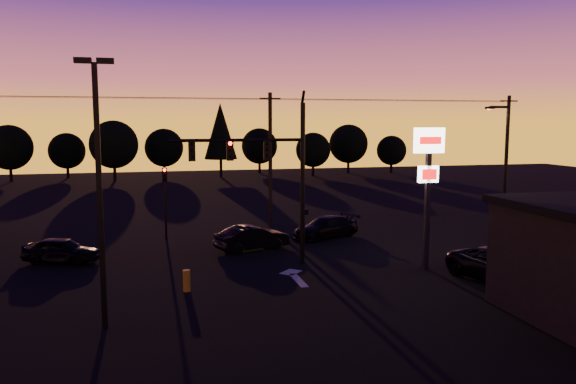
% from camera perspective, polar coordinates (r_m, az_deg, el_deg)
% --- Properties ---
extents(ground, '(120.00, 120.00, 0.00)m').
position_cam_1_polar(ground, '(24.44, 0.54, -9.67)').
color(ground, black).
rests_on(ground, ground).
extents(lane_arrow, '(1.20, 3.10, 0.01)m').
position_cam_1_polar(lane_arrow, '(26.10, 0.69, -8.55)').
color(lane_arrow, beige).
rests_on(lane_arrow, ground).
extents(traffic_signal_mast, '(6.79, 0.52, 8.58)m').
position_cam_1_polar(traffic_signal_mast, '(27.34, -1.73, 2.67)').
color(traffic_signal_mast, black).
rests_on(traffic_signal_mast, ground).
extents(secondary_signal, '(0.30, 0.31, 4.35)m').
position_cam_1_polar(secondary_signal, '(34.41, -12.38, -0.05)').
color(secondary_signal, black).
rests_on(secondary_signal, ground).
extents(parking_lot_light, '(1.25, 0.30, 9.14)m').
position_cam_1_polar(parking_lot_light, '(19.81, -18.66, 1.57)').
color(parking_lot_light, black).
rests_on(parking_lot_light, ground).
extents(pylon_sign, '(1.50, 0.28, 6.80)m').
position_cam_1_polar(pylon_sign, '(27.43, 14.07, 2.42)').
color(pylon_sign, black).
rests_on(pylon_sign, ground).
extents(streetlight, '(1.55, 0.35, 8.00)m').
position_cam_1_polar(streetlight, '(34.48, 21.12, 2.26)').
color(streetlight, black).
rests_on(streetlight, ground).
extents(utility_pole_1, '(1.40, 0.26, 9.00)m').
position_cam_1_polar(utility_pole_1, '(37.56, -1.81, 3.35)').
color(utility_pole_1, black).
rests_on(utility_pole_1, ground).
extents(utility_pole_2, '(1.40, 0.26, 9.00)m').
position_cam_1_polar(utility_pole_2, '(44.91, 21.31, 3.49)').
color(utility_pole_2, black).
rests_on(utility_pole_2, ground).
extents(power_wires, '(36.00, 1.22, 0.07)m').
position_cam_1_polar(power_wires, '(37.51, -1.83, 9.42)').
color(power_wires, black).
rests_on(power_wires, ground).
extents(bollard, '(0.30, 0.30, 0.91)m').
position_cam_1_polar(bollard, '(24.16, -10.26, -8.85)').
color(bollard, '#A28415').
rests_on(bollard, ground).
extents(tree_0, '(5.36, 5.36, 6.74)m').
position_cam_1_polar(tree_0, '(74.50, -26.46, 4.07)').
color(tree_0, black).
rests_on(tree_0, ground).
extents(tree_1, '(4.54, 4.54, 5.71)m').
position_cam_1_polar(tree_1, '(76.43, -21.55, 3.90)').
color(tree_1, black).
rests_on(tree_1, ground).
extents(tree_2, '(5.77, 5.78, 7.26)m').
position_cam_1_polar(tree_2, '(70.83, -17.29, 4.63)').
color(tree_2, black).
rests_on(tree_2, ground).
extents(tree_3, '(4.95, 4.95, 6.22)m').
position_cam_1_polar(tree_3, '(74.75, -12.48, 4.41)').
color(tree_3, black).
rests_on(tree_3, ground).
extents(tree_4, '(4.18, 4.18, 9.50)m').
position_cam_1_polar(tree_4, '(72.21, -6.88, 6.17)').
color(tree_4, black).
rests_on(tree_4, ground).
extents(tree_5, '(4.95, 4.95, 6.22)m').
position_cam_1_polar(tree_5, '(78.15, -2.92, 4.68)').
color(tree_5, black).
rests_on(tree_5, ground).
extents(tree_6, '(4.54, 4.54, 5.71)m').
position_cam_1_polar(tree_6, '(73.75, 2.57, 4.29)').
color(tree_6, black).
rests_on(tree_6, ground).
extents(tree_7, '(5.36, 5.36, 6.74)m').
position_cam_1_polar(tree_7, '(78.45, 6.17, 4.89)').
color(tree_7, black).
rests_on(tree_7, ground).
extents(tree_8, '(4.12, 4.12, 5.19)m').
position_cam_1_polar(tree_8, '(79.83, 10.47, 4.17)').
color(tree_8, black).
rests_on(tree_8, ground).
extents(car_left, '(4.10, 2.85, 1.30)m').
position_cam_1_polar(car_left, '(30.58, -22.04, -5.51)').
color(car_left, black).
rests_on(car_left, ground).
extents(car_mid, '(4.39, 2.71, 1.36)m').
position_cam_1_polar(car_mid, '(31.32, -3.62, -4.64)').
color(car_mid, black).
rests_on(car_mid, ground).
extents(car_right, '(4.81, 3.46, 1.29)m').
position_cam_1_polar(car_right, '(34.56, 3.87, -3.59)').
color(car_right, black).
rests_on(car_right, ground).
extents(suv_parked, '(3.75, 5.84, 1.50)m').
position_cam_1_polar(suv_parked, '(26.67, 21.28, -7.06)').
color(suv_parked, black).
rests_on(suv_parked, ground).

